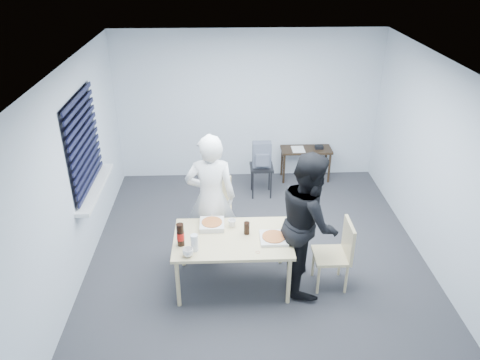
{
  "coord_description": "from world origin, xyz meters",
  "views": [
    {
      "loc": [
        -0.44,
        -5.18,
        3.87
      ],
      "look_at": [
        -0.23,
        0.1,
        1.12
      ],
      "focal_mm": 35.0,
      "sensor_mm": 36.0,
      "label": 1
    }
  ],
  "objects_px": {
    "chair_far": "(217,203)",
    "mug_a": "(188,252)",
    "stool": "(261,172)",
    "chair_right": "(339,250)",
    "soda_bottle": "(180,235)",
    "backpack": "(262,155)",
    "person_black": "(309,222)",
    "person_white": "(211,198)",
    "side_table": "(306,153)",
    "dining_table": "(233,242)",
    "mug_b": "(232,223)"
  },
  "relations": [
    {
      "from": "person_black",
      "to": "stool",
      "type": "height_order",
      "value": "person_black"
    },
    {
      "from": "person_white",
      "to": "soda_bottle",
      "type": "xyz_separation_m",
      "value": [
        -0.34,
        -0.73,
        -0.06
      ]
    },
    {
      "from": "person_black",
      "to": "dining_table",
      "type": "bearing_deg",
      "value": 89.59
    },
    {
      "from": "person_white",
      "to": "person_black",
      "type": "bearing_deg",
      "value": 152.32
    },
    {
      "from": "chair_far",
      "to": "mug_a",
      "type": "distance_m",
      "value": 1.5
    },
    {
      "from": "dining_table",
      "to": "chair_far",
      "type": "xyz_separation_m",
      "value": [
        -0.2,
        1.11,
        -0.11
      ]
    },
    {
      "from": "backpack",
      "to": "side_table",
      "type": "bearing_deg",
      "value": 24.93
    },
    {
      "from": "chair_right",
      "to": "stool",
      "type": "relative_size",
      "value": 1.69
    },
    {
      "from": "stool",
      "to": "dining_table",
      "type": "bearing_deg",
      "value": -103.21
    },
    {
      "from": "chair_far",
      "to": "soda_bottle",
      "type": "relative_size",
      "value": 3.12
    },
    {
      "from": "chair_far",
      "to": "stool",
      "type": "bearing_deg",
      "value": 57.92
    },
    {
      "from": "person_black",
      "to": "person_white",
      "type": "bearing_deg",
      "value": 62.32
    },
    {
      "from": "chair_right",
      "to": "person_white",
      "type": "height_order",
      "value": "person_white"
    },
    {
      "from": "chair_right",
      "to": "soda_bottle",
      "type": "bearing_deg",
      "value": -178.15
    },
    {
      "from": "chair_far",
      "to": "side_table",
      "type": "height_order",
      "value": "chair_far"
    },
    {
      "from": "side_table",
      "to": "backpack",
      "type": "relative_size",
      "value": 2.07
    },
    {
      "from": "backpack",
      "to": "mug_b",
      "type": "height_order",
      "value": "backpack"
    },
    {
      "from": "chair_far",
      "to": "mug_a",
      "type": "bearing_deg",
      "value": -102.06
    },
    {
      "from": "backpack",
      "to": "mug_a",
      "type": "xyz_separation_m",
      "value": [
        -1.04,
        -2.6,
        0.0
      ]
    },
    {
      "from": "mug_b",
      "to": "soda_bottle",
      "type": "bearing_deg",
      "value": -148.38
    },
    {
      "from": "side_table",
      "to": "mug_a",
      "type": "height_order",
      "value": "mug_a"
    },
    {
      "from": "chair_far",
      "to": "mug_a",
      "type": "relative_size",
      "value": 7.24
    },
    {
      "from": "person_black",
      "to": "chair_far",
      "type": "bearing_deg",
      "value": 44.65
    },
    {
      "from": "dining_table",
      "to": "mug_a",
      "type": "bearing_deg",
      "value": -145.79
    },
    {
      "from": "chair_far",
      "to": "mug_a",
      "type": "height_order",
      "value": "chair_far"
    },
    {
      "from": "chair_far",
      "to": "chair_right",
      "type": "bearing_deg",
      "value": -38.44
    },
    {
      "from": "chair_far",
      "to": "stool",
      "type": "height_order",
      "value": "chair_far"
    },
    {
      "from": "backpack",
      "to": "soda_bottle",
      "type": "xyz_separation_m",
      "value": [
        -1.14,
        -2.39,
        0.09
      ]
    },
    {
      "from": "dining_table",
      "to": "backpack",
      "type": "relative_size",
      "value": 3.32
    },
    {
      "from": "dining_table",
      "to": "chair_right",
      "type": "xyz_separation_m",
      "value": [
        1.28,
        -0.07,
        -0.11
      ]
    },
    {
      "from": "chair_right",
      "to": "mug_b",
      "type": "xyz_separation_m",
      "value": [
        -1.28,
        0.31,
        0.22
      ]
    },
    {
      "from": "mug_a",
      "to": "soda_bottle",
      "type": "relative_size",
      "value": 0.43
    },
    {
      "from": "dining_table",
      "to": "chair_far",
      "type": "relative_size",
      "value": 1.58
    },
    {
      "from": "soda_bottle",
      "to": "chair_far",
      "type": "bearing_deg",
      "value": 71.84
    },
    {
      "from": "stool",
      "to": "side_table",
      "type": "bearing_deg",
      "value": 33.47
    },
    {
      "from": "person_black",
      "to": "soda_bottle",
      "type": "bearing_deg",
      "value": 94.67
    },
    {
      "from": "soda_bottle",
      "to": "chair_right",
      "type": "bearing_deg",
      "value": 1.85
    },
    {
      "from": "side_table",
      "to": "backpack",
      "type": "xyz_separation_m",
      "value": [
        -0.83,
        -0.56,
        0.23
      ]
    },
    {
      "from": "dining_table",
      "to": "soda_bottle",
      "type": "relative_size",
      "value": 4.93
    },
    {
      "from": "stool",
      "to": "mug_a",
      "type": "relative_size",
      "value": 4.27
    },
    {
      "from": "dining_table",
      "to": "person_white",
      "type": "xyz_separation_m",
      "value": [
        -0.26,
        0.6,
        0.26
      ]
    },
    {
      "from": "chair_right",
      "to": "person_white",
      "type": "xyz_separation_m",
      "value": [
        -1.54,
        0.67,
        0.37
      ]
    },
    {
      "from": "dining_table",
      "to": "stool",
      "type": "relative_size",
      "value": 2.67
    },
    {
      "from": "person_white",
      "to": "mug_b",
      "type": "bearing_deg",
      "value": 126.03
    },
    {
      "from": "side_table",
      "to": "soda_bottle",
      "type": "xyz_separation_m",
      "value": [
        -1.97,
        -2.95,
        0.32
      ]
    },
    {
      "from": "dining_table",
      "to": "side_table",
      "type": "relative_size",
      "value": 1.6
    },
    {
      "from": "chair_right",
      "to": "stool",
      "type": "height_order",
      "value": "chair_right"
    },
    {
      "from": "backpack",
      "to": "soda_bottle",
      "type": "distance_m",
      "value": 2.65
    },
    {
      "from": "chair_right",
      "to": "side_table",
      "type": "height_order",
      "value": "chair_right"
    },
    {
      "from": "side_table",
      "to": "mug_a",
      "type": "xyz_separation_m",
      "value": [
        -1.87,
        -3.17,
        0.23
      ]
    }
  ]
}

